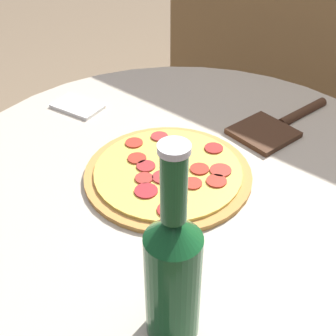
{
  "coord_description": "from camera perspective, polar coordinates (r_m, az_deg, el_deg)",
  "views": [
    {
      "loc": [
        0.44,
        -0.56,
        1.25
      ],
      "look_at": [
        -0.03,
        -0.02,
        0.7
      ],
      "focal_mm": 50.0,
      "sensor_mm": 36.0,
      "label": 1
    }
  ],
  "objects": [
    {
      "name": "napkin",
      "position": [
        1.15,
        -11.0,
        7.39
      ],
      "size": [
        0.13,
        0.09,
        0.01
      ],
      "color": "white",
      "rests_on": "table"
    },
    {
      "name": "pizza_paddle",
      "position": [
        1.07,
        12.99,
        4.97
      ],
      "size": [
        0.14,
        0.28,
        0.02
      ],
      "rotation": [
        0.0,
        0.0,
        1.4
      ],
      "color": "#422819",
      "rests_on": "table"
    },
    {
      "name": "table",
      "position": [
        1.04,
        1.85,
        -9.03
      ],
      "size": [
        0.99,
        0.99,
        0.68
      ],
      "color": "#B2A893",
      "rests_on": "ground_plane"
    },
    {
      "name": "pizza",
      "position": [
        0.91,
        0.03,
        -0.6
      ],
      "size": [
        0.33,
        0.33,
        0.02
      ],
      "color": "#B77F3D",
      "rests_on": "table"
    },
    {
      "name": "beer_bottle",
      "position": [
        0.59,
        0.61,
        -12.58
      ],
      "size": [
        0.07,
        0.07,
        0.3
      ],
      "color": "#144C23",
      "rests_on": "table"
    }
  ]
}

